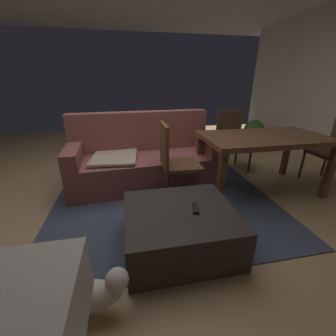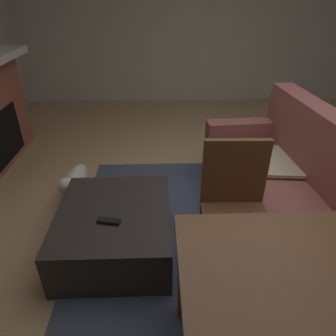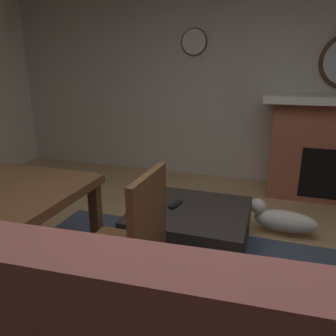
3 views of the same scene
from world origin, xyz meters
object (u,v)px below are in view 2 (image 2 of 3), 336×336
(couch, at_px, (290,195))
(dining_chair_west, at_px, (235,201))
(tv_remote, at_px, (109,221))
(small_dog, at_px, (74,181))
(ottoman_coffee_table, at_px, (115,230))

(couch, bearing_deg, dining_chair_west, -59.49)
(tv_remote, distance_m, dining_chair_west, 0.87)
(small_dog, bearing_deg, couch, 73.57)
(ottoman_coffee_table, relative_size, small_dog, 1.55)
(ottoman_coffee_table, bearing_deg, tv_remote, -6.75)
(small_dog, bearing_deg, tv_remote, 28.32)
(ottoman_coffee_table, distance_m, small_dog, 0.87)
(ottoman_coffee_table, distance_m, dining_chair_west, 0.92)
(dining_chair_west, xyz_separation_m, small_dog, (-0.86, -1.32, -0.36))
(tv_remote, height_order, small_dog, tv_remote)
(dining_chair_west, height_order, small_dog, dining_chair_west)
(dining_chair_west, relative_size, small_dog, 1.56)
(dining_chair_west, bearing_deg, couch, 120.51)
(ottoman_coffee_table, relative_size, dining_chair_west, 0.99)
(small_dog, bearing_deg, ottoman_coffee_table, 33.25)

